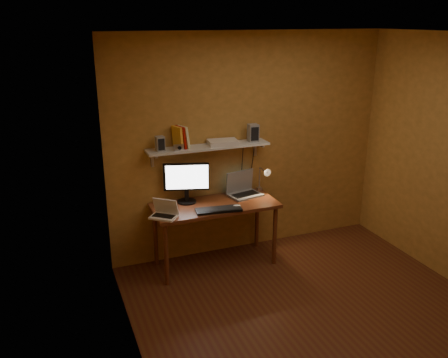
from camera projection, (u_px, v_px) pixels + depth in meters
name	position (u px, v px, depth m)	size (l,w,h in m)	color
room	(324.00, 188.00, 4.18)	(3.44, 3.24, 2.64)	#542D15
desk	(215.00, 211.00, 5.32)	(1.40, 0.60, 0.75)	maroon
wall_shelf	(209.00, 147.00, 5.27)	(1.40, 0.25, 0.21)	silver
monitor	(186.00, 181.00, 5.26)	(0.50, 0.27, 0.46)	black
laptop	(243.00, 189.00, 5.56)	(0.42, 0.34, 0.28)	gray
netbook	(165.00, 212.00, 4.94)	(0.33, 0.32, 0.20)	white
keyboard	(219.00, 210.00, 5.10)	(0.50, 0.17, 0.03)	black
mouse	(236.00, 206.00, 5.18)	(0.10, 0.06, 0.03)	white
desk_lamp	(264.00, 176.00, 5.57)	(0.09, 0.23, 0.38)	silver
speaker_left	(160.00, 144.00, 5.04)	(0.09, 0.09, 0.16)	gray
speaker_right	(253.00, 133.00, 5.42)	(0.11, 0.11, 0.20)	gray
books	(181.00, 137.00, 5.13)	(0.17, 0.18, 0.25)	gold
shelf_camera	(179.00, 147.00, 5.07)	(0.11, 0.06, 0.07)	silver
router	(223.00, 142.00, 5.30)	(0.33, 0.22, 0.05)	white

